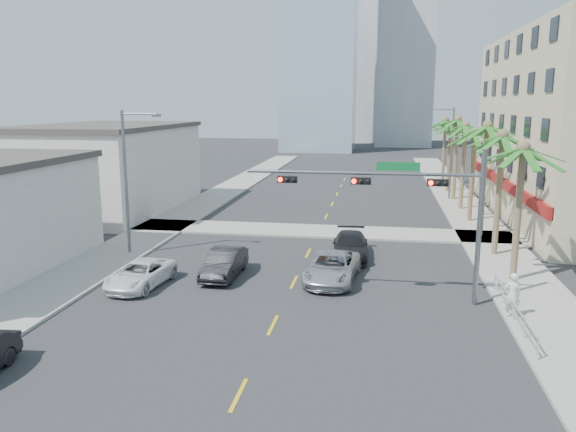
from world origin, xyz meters
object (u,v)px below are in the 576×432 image
(pedestrian, at_px, (512,295))
(car_parked_far, at_px, (141,274))
(traffic_signal_mast, at_px, (410,198))
(car_lane_right, at_px, (350,246))
(car_lane_left, at_px, (224,263))
(car_lane_center, at_px, (332,267))

(pedestrian, bearing_deg, car_parked_far, -9.25)
(traffic_signal_mast, height_order, car_lane_right, traffic_signal_mast)
(traffic_signal_mast, relative_size, pedestrian, 5.55)
(car_parked_far, xyz_separation_m, car_lane_right, (10.50, 7.36, 0.10))
(traffic_signal_mast, xyz_separation_m, car_lane_left, (-9.73, 2.43, -4.30))
(car_parked_far, distance_m, car_lane_left, 4.53)
(traffic_signal_mast, xyz_separation_m, car_parked_far, (-13.58, 0.05, -4.40))
(car_lane_left, bearing_deg, car_lane_right, 37.56)
(car_lane_center, bearing_deg, car_lane_right, 86.86)
(car_lane_left, height_order, car_lane_right, car_lane_left)
(pedestrian, bearing_deg, car_lane_center, -30.82)
(car_lane_left, bearing_deg, traffic_signal_mast, -13.30)
(traffic_signal_mast, distance_m, pedestrian, 6.19)
(car_parked_far, height_order, car_lane_center, car_lane_center)
(car_lane_left, relative_size, pedestrian, 2.31)
(car_lane_right, bearing_deg, pedestrian, -52.29)
(car_lane_left, bearing_deg, car_parked_far, -147.54)
(car_lane_center, bearing_deg, pedestrian, -21.74)
(car_lane_left, relative_size, car_lane_right, 0.88)
(car_lane_right, bearing_deg, car_lane_left, -145.57)
(car_parked_far, xyz_separation_m, car_lane_left, (3.85, 2.38, 0.10))
(car_parked_far, bearing_deg, car_lane_right, 40.90)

